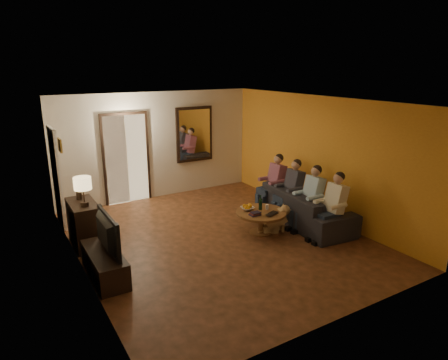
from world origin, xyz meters
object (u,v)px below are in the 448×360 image
table_lamp (83,192)px  person_c (291,192)px  laptop (274,214)px  wine_bottle (260,202)px  person_d (274,185)px  person_b (311,200)px  tv (102,234)px  dog (275,219)px  person_a (333,209)px  sofa (304,206)px  coffee_table (261,222)px  dresser (84,224)px  bowl (247,208)px  tv_stand (105,264)px

table_lamp → person_c: table_lamp is taller
person_c → laptop: person_c is taller
wine_bottle → person_d: bearing=40.3°
person_b → wine_bottle: size_ratio=3.87×
tv → dog: size_ratio=1.89×
tv → person_b: (4.11, -0.16, -0.13)m
laptop → person_a: bearing=-55.2°
person_c → laptop: (-0.91, -0.60, -0.14)m
dog → sofa: bearing=19.3°
tv → coffee_table: size_ratio=1.07×
tv → coffee_table: bearing=-87.7°
person_b → laptop: bearing=179.8°
table_lamp → tv: (0.00, -1.12, -0.37)m
laptop → person_d: bearing=30.8°
tv → coffee_table: (3.10, 0.13, -0.50)m
coffee_table → laptop: (0.10, -0.28, 0.24)m
dresser → person_b: 4.38m
table_lamp → person_a: bearing=-24.6°
person_b → bowl: size_ratio=4.63×
tv → person_c: size_ratio=0.88×
coffee_table → bowl: bearing=129.3°
person_c → bowl: person_c is taller
dresser → person_a: bearing=-27.1°
person_c → wine_bottle: 0.99m
dog → laptop: bearing=-121.1°
person_c → coffee_table: person_c is taller
coffee_table → laptop: laptop is taller
tv → person_a: 4.18m
tv_stand → person_b: bearing=-2.2°
person_c → coffee_table: 1.13m
table_lamp → tv_stand: size_ratio=0.42×
tv → person_c: bearing=-83.8°
table_lamp → bowl: table_lamp is taller
wine_bottle → table_lamp: bearing=164.1°
coffee_table → wine_bottle: (0.05, 0.10, 0.38)m
person_d → wine_bottle: (-0.96, -0.82, 0.01)m
tv → laptop: (3.20, -0.15, -0.27)m
dresser → dog: 3.61m
sofa → laptop: sofa is taller
dresser → sofa: size_ratio=0.38×
dresser → laptop: (3.20, -1.50, 0.05)m
sofa → bowl: (-1.29, 0.20, 0.13)m
person_a → laptop: (-0.91, 0.60, -0.14)m
tv_stand → laptop: 3.21m
tv_stand → laptop: size_ratio=3.87×
table_lamp → tv: table_lamp is taller
dresser → person_d: size_ratio=0.77×
table_lamp → sofa: bearing=-13.1°
dog → laptop: 0.30m
dresser → person_b: (4.11, -1.50, 0.19)m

